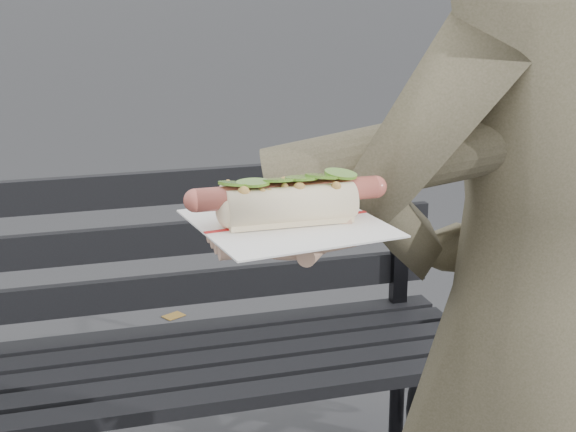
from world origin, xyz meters
name	(u,v)px	position (x,y,z in m)	size (l,w,h in m)	color
park_bench	(144,334)	(0.03, 0.92, 0.52)	(1.50, 0.44, 0.88)	black
person	(534,351)	(0.47, 0.02, 0.83)	(0.60, 0.40, 1.65)	#42402C
held_hotdog	(424,161)	(0.27, -0.02, 1.12)	(0.63, 0.32, 0.20)	#42402C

